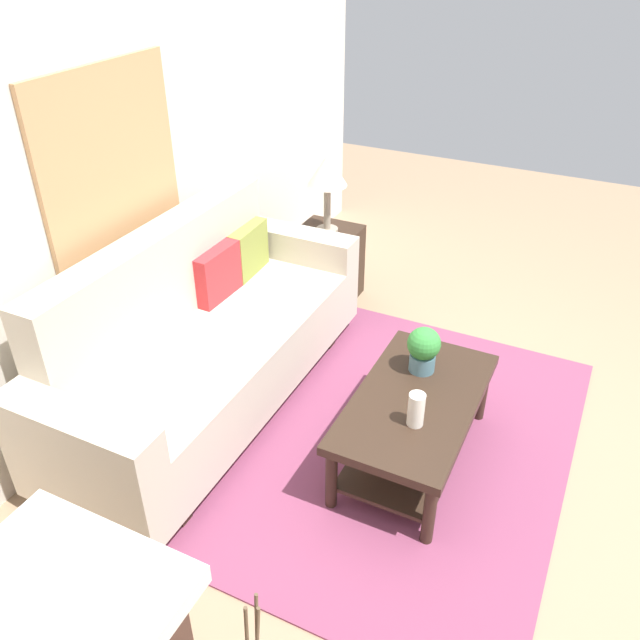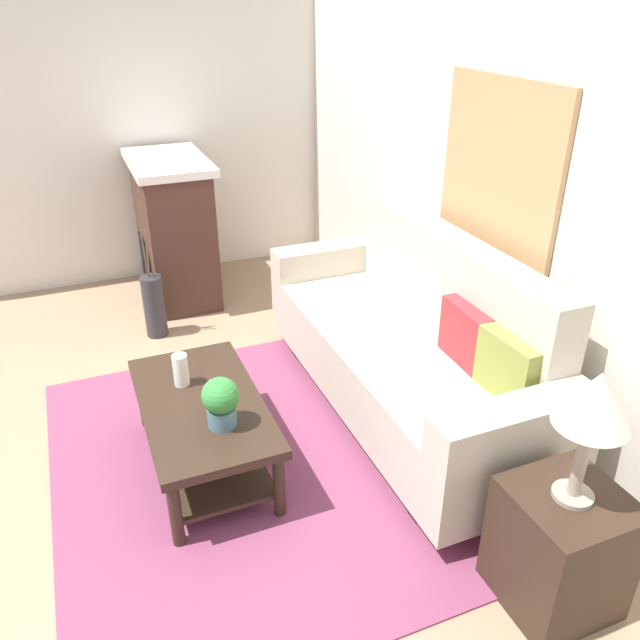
% 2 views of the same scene
% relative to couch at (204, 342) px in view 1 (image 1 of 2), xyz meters
% --- Properties ---
extents(ground_plane, '(9.74, 9.74, 0.00)m').
position_rel_couch_xyz_m(ground_plane, '(0.15, -1.62, -0.43)').
color(ground_plane, '#9E7F60').
extents(wall_back, '(5.74, 0.10, 2.70)m').
position_rel_couch_xyz_m(wall_back, '(0.15, 0.54, 0.92)').
color(wall_back, silver).
rests_on(wall_back, ground_plane).
extents(area_rug, '(2.46, 1.89, 0.01)m').
position_rel_couch_xyz_m(area_rug, '(0.15, -1.12, -0.43)').
color(area_rug, '#843D5B').
rests_on(area_rug, ground_plane).
extents(couch, '(2.27, 0.84, 1.08)m').
position_rel_couch_xyz_m(couch, '(0.00, 0.00, 0.00)').
color(couch, beige).
rests_on(couch, ground_plane).
extents(throw_pillow_crimson, '(0.36, 0.13, 0.32)m').
position_rel_couch_xyz_m(throw_pillow_crimson, '(0.36, 0.13, 0.25)').
color(throw_pillow_crimson, red).
rests_on(throw_pillow_crimson, couch).
extents(throw_pillow_olive, '(0.37, 0.14, 0.32)m').
position_rel_couch_xyz_m(throw_pillow_olive, '(0.71, 0.13, 0.25)').
color(throw_pillow_olive, olive).
rests_on(throw_pillow_olive, couch).
extents(coffee_table, '(1.10, 0.60, 0.43)m').
position_rel_couch_xyz_m(coffee_table, '(0.07, -1.27, -0.12)').
color(coffee_table, '#332319').
rests_on(coffee_table, ground_plane).
extents(tabletop_vase, '(0.08, 0.08, 0.18)m').
position_rel_couch_xyz_m(tabletop_vase, '(-0.13, -1.32, 0.09)').
color(tabletop_vase, white).
rests_on(tabletop_vase, coffee_table).
extents(potted_plant_tabletop, '(0.18, 0.18, 0.26)m').
position_rel_couch_xyz_m(potted_plant_tabletop, '(0.30, -1.21, 0.14)').
color(potted_plant_tabletop, slate).
rests_on(potted_plant_tabletop, coffee_table).
extents(side_table, '(0.44, 0.44, 0.56)m').
position_rel_couch_xyz_m(side_table, '(1.44, -0.10, -0.15)').
color(side_table, '#332319').
rests_on(side_table, ground_plane).
extents(table_lamp, '(0.28, 0.28, 0.57)m').
position_rel_couch_xyz_m(table_lamp, '(1.44, -0.10, 0.56)').
color(table_lamp, gray).
rests_on(table_lamp, side_table).
extents(floor_vase_branch_a, '(0.05, 0.02, 0.36)m').
position_rel_couch_xyz_m(floor_vase_branch_a, '(-1.52, -1.27, 0.22)').
color(floor_vase_branch_a, brown).
rests_on(floor_vase_branch_a, floor_vase).
extents(framed_painting, '(0.98, 0.03, 0.96)m').
position_rel_couch_xyz_m(framed_painting, '(0.00, 0.47, 1.01)').
color(framed_painting, tan).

